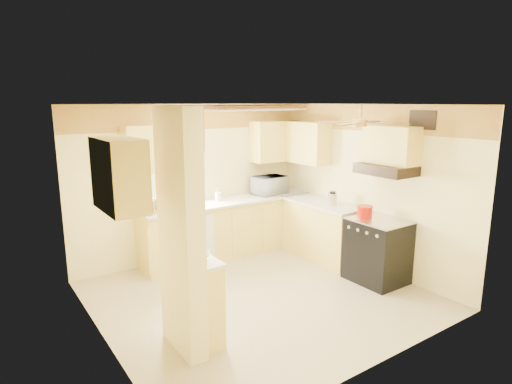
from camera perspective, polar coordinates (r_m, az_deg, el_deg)
floor at (r=5.86m, az=0.48°, el=-13.67°), size 4.00×4.00×0.00m
ceiling at (r=5.29m, az=0.53°, el=11.58°), size 4.00×4.00×0.00m
wall_back at (r=7.04m, az=-8.45°, el=1.32°), size 4.00×0.00×4.00m
wall_front at (r=4.10m, az=16.12°, el=-6.81°), size 4.00×0.00×4.00m
wall_left at (r=4.62m, az=-20.27°, el=-4.95°), size 0.00×3.80×3.80m
wall_right at (r=6.77m, az=14.47°, el=0.63°), size 0.00×3.80×3.80m
wallpaper_border at (r=6.91m, az=-8.65°, el=9.88°), size 4.00×0.02×0.40m
partition_column at (r=4.33m, az=-10.01°, el=-5.51°), size 0.20×0.70×2.50m
partition_ledge at (r=4.71m, az=-7.14°, el=-14.40°), size 0.25×0.55×0.90m
ledge_top at (r=4.53m, az=-7.30°, el=-9.06°), size 0.28×0.58×0.04m
lower_cabinets_back at (r=7.21m, az=-3.62°, el=-4.88°), size 3.00×0.60×0.90m
lower_cabinets_right at (r=7.15m, az=8.91°, el=-5.15°), size 0.60×1.40×0.90m
countertop_back at (r=7.08m, az=-3.62°, el=-1.25°), size 3.04×0.64×0.04m
countertop_right at (r=7.02m, az=8.98°, el=-1.49°), size 0.64×1.44×0.04m
dishwasher_panel at (r=6.61m, az=-7.81°, el=-6.73°), size 0.58×0.02×0.80m
window at (r=6.88m, az=-10.35°, el=3.53°), size 0.92×0.02×1.02m
upper_cab_back_left at (r=6.47m, az=-14.70°, el=5.49°), size 0.60×0.35×0.70m
upper_cab_back_right at (r=7.62m, az=2.56°, el=6.80°), size 0.90×0.35×0.70m
upper_cab_right at (r=7.43m, az=6.50°, el=6.60°), size 0.35×1.00×0.70m
upper_cab_left_wall at (r=4.30m, az=-17.74°, el=2.22°), size 0.35×0.75×0.70m
upper_cab_over_stove at (r=6.19m, az=17.60°, el=5.98°), size 0.35×0.76×0.52m
stove at (r=6.39m, az=15.89°, el=-7.48°), size 0.68×0.77×0.92m
range_hood at (r=6.16m, az=16.92°, el=2.90°), size 0.50×0.76×0.14m
poster_menu at (r=4.24m, az=-8.93°, el=2.50°), size 0.02×0.42×0.57m
poster_nashville at (r=4.39m, az=-8.65°, el=-5.90°), size 0.02×0.42×0.57m
ceiling_light_panel at (r=5.76m, az=-1.57°, el=11.16°), size 1.35×0.95×0.06m
ceiling_fan at (r=5.44m, az=13.66°, el=9.00°), size 1.15×1.15×0.26m
vent_grate at (r=6.09m, az=21.34°, el=8.94°), size 0.02×0.40×0.25m
microwave at (r=7.51m, az=1.83°, el=0.92°), size 0.60×0.43×0.32m
bowl at (r=4.53m, az=-7.64°, el=-8.37°), size 0.30×0.30×0.06m
dutch_oven at (r=6.35m, az=14.30°, el=-2.47°), size 0.23×0.23×0.15m
kettle at (r=6.81m, az=10.16°, el=-0.89°), size 0.14×0.14×0.22m
dish_rack at (r=6.51m, az=-13.08°, el=-1.90°), size 0.37×0.29×0.20m
utensil_crock at (r=7.05m, az=-5.05°, el=-0.57°), size 0.11×0.11×0.22m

